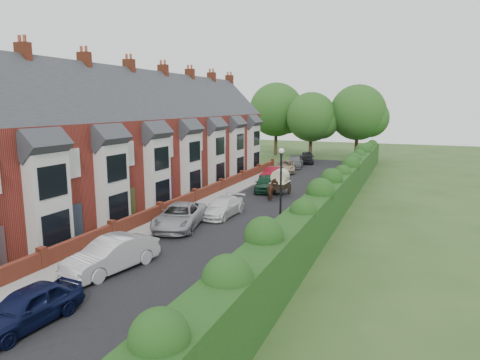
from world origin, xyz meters
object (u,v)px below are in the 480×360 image
Objects in this scene: lamppost at (281,181)px; car_navy at (27,307)px; car_silver_a at (112,255)px; car_green at (265,183)px; car_beige at (285,166)px; car_red at (273,174)px; car_black at (307,157)px; horse at (273,190)px; car_grey at (295,162)px; car_white at (223,207)px; horse_cart at (280,180)px; car_silver_b at (180,216)px.

car_navy is at bearing -111.62° from lamppost.
car_navy is at bearing -72.21° from car_silver_a.
car_beige is (-1.40, 11.20, -0.06)m from car_green.
car_black is (0.20, 14.06, 0.11)m from car_red.
horse is at bearing -95.40° from car_black.
car_beige is 1.03× the size of car_grey.
car_navy is 40.50m from car_grey.
car_grey is 4.42m from car_black.
car_silver_a is 2.42× the size of horse.
car_white is (-5.00, 3.00, -2.66)m from lamppost.
lamppost is 1.17× the size of car_white.
car_black is (-5.91, 31.86, -2.52)m from lamppost.
car_beige is at bearing 83.66° from car_green.
car_white is 1.03× the size of car_green.
horse is (1.78, 22.17, 0.13)m from car_navy.
car_black reaches higher than car_silver_a.
horse_cart is at bearing -89.54° from car_beige.
car_grey is at bearing 95.79° from car_white.
car_black is at bearing -100.12° from horse.
car_green is (0.16, 25.22, 0.04)m from car_navy.
car_white is at bearing -99.96° from car_black.
horse is (-3.37, 9.16, -2.48)m from lamppost.
horse is (1.63, -3.04, 0.09)m from car_green.
car_silver_b is 12.14m from horse_cart.
car_black is at bearing 92.89° from car_red.
car_black is at bearing 94.87° from car_navy.
car_silver_a is at bearing -101.47° from car_black.
horse_cart reaches higher than car_silver_a.
lamppost reaches higher than car_green.
horse_cart is at bearing -106.49° from horse.
lamppost is 13.43m from car_green.
car_beige is at bearing 96.44° from car_white.
car_green is 0.94× the size of car_black.
car_black is at bearing 97.01° from horse_cart.
car_grey is 18.55m from horse.
car_silver_b reaches higher than car_red.
car_green is 0.88× the size of car_beige.
car_silver_a is 25.65m from car_red.
car_silver_a is at bearing 99.91° from car_navy.
horse reaches higher than car_grey.
lamppost is at bearing -28.45° from car_white.
horse_cart reaches higher than car_beige.
car_red is at bearing 95.67° from car_navy.
horse_cart is (-3.37, 11.24, -2.02)m from lamppost.
car_red is 5.61m from car_beige.
lamppost is at bearing 93.74° from horse.
horse_cart reaches higher than car_silver_b.
car_white is at bearing -99.59° from car_beige.
car_silver_b is at bearing -108.06° from car_white.
car_navy is at bearing -94.21° from horse_cart.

